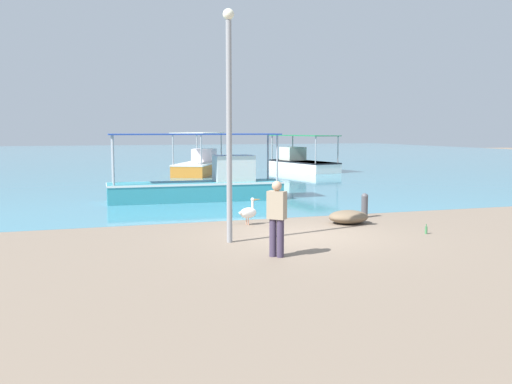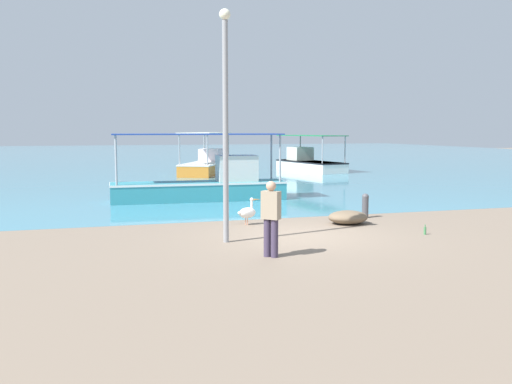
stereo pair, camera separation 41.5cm
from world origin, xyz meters
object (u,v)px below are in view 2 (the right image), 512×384
(pelican, at_px, (247,212))
(lamp_post, at_px, (225,113))
(fishing_boat_far_left, at_px, (205,184))
(mooring_bollard, at_px, (365,205))
(glass_bottle, at_px, (425,231))
(fishing_boat_center, at_px, (309,162))
(net_pile, at_px, (348,217))
(fisherman_standing, at_px, (271,216))
(fishing_boat_near_left, at_px, (207,164))

(pelican, bearing_deg, lamp_post, -117.30)
(pelican, bearing_deg, fishing_boat_far_left, 90.11)
(pelican, distance_m, mooring_bollard, 3.99)
(glass_bottle, bearing_deg, mooring_bollard, 92.97)
(fishing_boat_center, height_order, pelican, fishing_boat_center)
(lamp_post, bearing_deg, fishing_boat_center, 63.43)
(lamp_post, height_order, net_pile, lamp_post)
(fishing_boat_far_left, relative_size, glass_bottle, 25.81)
(fishing_boat_center, relative_size, lamp_post, 1.11)
(fishing_boat_center, xyz_separation_m, glass_bottle, (-5.97, -23.19, -0.50))
(lamp_post, xyz_separation_m, fisherman_standing, (0.55, -1.92, -2.30))
(fishing_boat_near_left, relative_size, glass_bottle, 23.62)
(fishing_boat_near_left, height_order, glass_bottle, fishing_boat_near_left)
(pelican, relative_size, lamp_post, 0.14)
(fishing_boat_center, distance_m, lamp_post, 25.48)
(fishing_boat_far_left, xyz_separation_m, fisherman_standing, (-0.66, -10.51, 0.25))
(fishing_boat_far_left, xyz_separation_m, lamp_post, (-1.22, -8.59, 2.55))
(fisherman_standing, relative_size, net_pile, 1.40)
(glass_bottle, bearing_deg, fishing_boat_far_left, 114.49)
(fishing_boat_far_left, xyz_separation_m, pelican, (0.01, -6.21, -0.28))
(net_pile, bearing_deg, mooring_bollard, 41.38)
(pelican, distance_m, lamp_post, 3.90)
(fishing_boat_far_left, distance_m, mooring_bollard, 7.20)
(fishing_boat_center, height_order, fisherman_standing, fishing_boat_center)
(fisherman_standing, bearing_deg, fishing_boat_center, 66.31)
(pelican, relative_size, fisherman_standing, 0.47)
(fishing_boat_near_left, bearing_deg, fishing_boat_far_left, -101.99)
(net_pile, bearing_deg, glass_bottle, -61.28)
(lamp_post, bearing_deg, fisherman_standing, -73.88)
(glass_bottle, bearing_deg, pelican, 144.93)
(fishing_boat_far_left, bearing_deg, pelican, -89.89)
(lamp_post, xyz_separation_m, net_pile, (4.16, 1.68, -3.01))
(mooring_bollard, relative_size, net_pile, 0.65)
(fishing_boat_near_left, height_order, net_pile, fishing_boat_near_left)
(fishing_boat_center, height_order, glass_bottle, fishing_boat_center)
(fishing_boat_near_left, xyz_separation_m, net_pile, (0.09, -20.35, -0.43))
(mooring_bollard, xyz_separation_m, glass_bottle, (0.16, -3.13, -0.31))
(net_pile, bearing_deg, fishing_boat_center, 71.13)
(pelican, relative_size, mooring_bollard, 1.02)
(fishing_boat_far_left, distance_m, glass_bottle, 10.03)
(fishing_boat_center, distance_m, pelican, 22.67)
(fishing_boat_far_left, distance_m, lamp_post, 9.05)
(fishing_boat_center, relative_size, glass_bottle, 23.52)
(fishing_boat_near_left, distance_m, pelican, 19.86)
(fishing_boat_center, xyz_separation_m, pelican, (-10.11, -20.29, -0.23))
(net_pile, bearing_deg, fisherman_standing, -135.11)
(glass_bottle, bearing_deg, lamp_post, 174.42)
(fishing_boat_far_left, relative_size, fishing_boat_center, 1.10)
(fishing_boat_near_left, relative_size, fisherman_standing, 3.77)
(fishing_boat_near_left, distance_m, fishing_boat_far_left, 13.74)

